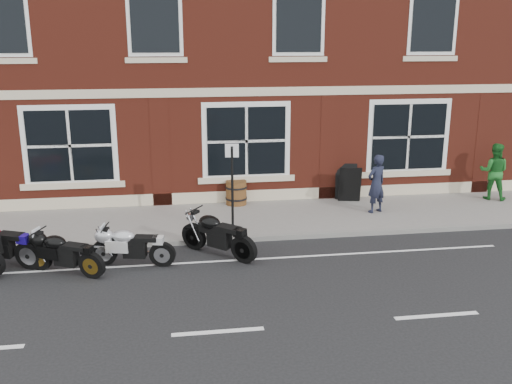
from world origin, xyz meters
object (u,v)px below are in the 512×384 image
moto_sport_black (64,252)px  pedestrian_right (494,171)px  a_board_sign (348,183)px  parking_sign (232,183)px  moto_naked_black (217,233)px  barrel_planter (236,193)px  pedestrian_left (376,184)px  moto_sport_silver (131,244)px

moto_sport_black → pedestrian_right: pedestrian_right is taller
a_board_sign → parking_sign: 4.69m
moto_naked_black → barrel_planter: moto_naked_black is taller
pedestrian_left → a_board_sign: pedestrian_left is taller
pedestrian_left → moto_sport_black: bearing=-3.8°
moto_naked_black → barrel_planter: (0.86, 3.71, -0.08)m
moto_sport_black → moto_naked_black: bearing=-52.5°
moto_sport_black → pedestrian_right: bearing=-45.2°
moto_sport_black → pedestrian_left: (7.99, 2.92, 0.45)m
pedestrian_left → parking_sign: parking_sign is taller
moto_sport_black → parking_sign: bearing=-40.2°
pedestrian_right → pedestrian_left: bearing=42.0°
moto_sport_silver → a_board_sign: 7.33m
moto_naked_black → a_board_sign: bearing=-5.9°
moto_naked_black → a_board_sign: a_board_sign is taller
moto_naked_black → pedestrian_right: 9.22m
a_board_sign → parking_sign: size_ratio=0.47×
barrel_planter → moto_sport_silver: bearing=-124.7°
a_board_sign → parking_sign: parking_sign is taller
pedestrian_left → a_board_sign: bearing=-95.9°
moto_naked_black → parking_sign: parking_sign is taller
moto_sport_black → a_board_sign: (7.58, 4.19, 0.17)m
pedestrian_right → moto_sport_silver: bearing=49.0°
moto_sport_silver → pedestrian_right: bearing=-59.5°
moto_naked_black → pedestrian_right: bearing=-26.5°
moto_sport_silver → pedestrian_right: (10.60, 3.44, 0.49)m
parking_sign → pedestrian_left: bearing=26.0°
moto_sport_black → parking_sign: parking_sign is taller
pedestrian_left → pedestrian_right: pedestrian_right is taller
a_board_sign → moto_sport_silver: bearing=-136.9°
pedestrian_right → barrel_planter: size_ratio=2.43×
moto_naked_black → parking_sign: (0.46, 0.96, 0.91)m
pedestrian_right → parking_sign: bearing=45.8°
moto_sport_silver → pedestrian_right: pedestrian_right is taller
moto_sport_silver → a_board_sign: size_ratio=1.72×
barrel_planter → parking_sign: size_ratio=0.31×
moto_sport_silver → parking_sign: bearing=-49.2°
moto_sport_black → moto_sport_silver: (1.40, 0.25, -0.01)m
moto_sport_black → barrel_planter: (4.20, 4.29, -0.02)m
moto_sport_black → a_board_sign: a_board_sign is taller
moto_naked_black → barrel_planter: size_ratio=2.30×
pedestrian_left → pedestrian_right: size_ratio=0.96×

